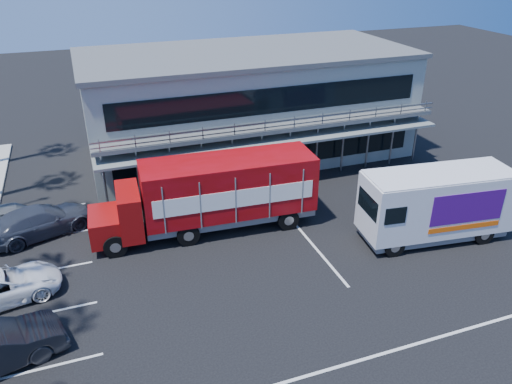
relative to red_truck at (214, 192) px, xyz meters
name	(u,v)px	position (x,y,z in m)	size (l,w,h in m)	color
ground	(290,272)	(2.24, -5.04, -2.17)	(120.00, 120.00, 0.00)	black
building	(247,103)	(5.24, 9.90, 1.49)	(22.40, 12.00, 7.30)	gray
red_truck	(214,192)	(0.00, 0.00, 0.00)	(11.83, 3.37, 3.94)	maroon
white_van	(436,204)	(10.38, -4.73, -0.20)	(7.86, 3.47, 3.72)	silver
parked_car_c	(2,287)	(-10.26, -2.68, -1.49)	(2.25, 4.89, 1.36)	white
parked_car_d	(40,221)	(-8.82, 2.56, -1.38)	(2.21, 5.43, 1.58)	#333844
parked_car_e	(11,218)	(-10.26, 3.41, -1.37)	(1.88, 4.68, 1.59)	slate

